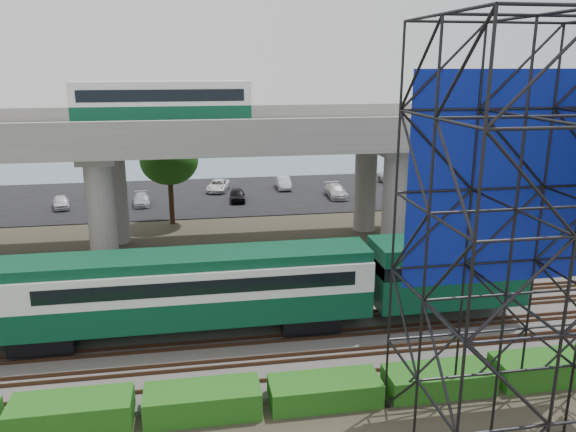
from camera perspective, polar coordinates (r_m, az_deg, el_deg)
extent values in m
plane|color=#474233|center=(28.08, -0.39, -13.72)|extent=(140.00, 140.00, 0.00)
cube|color=slate|center=(29.78, -1.02, -11.71)|extent=(90.00, 12.00, 0.20)
cube|color=black|center=(37.50, -2.99, -5.94)|extent=(90.00, 5.00, 0.08)
cube|color=black|center=(59.92, -5.63, 2.15)|extent=(90.00, 18.00, 0.08)
cube|color=slate|center=(81.47, -6.77, 5.61)|extent=(140.00, 40.00, 0.03)
cube|color=#472D1E|center=(25.62, 0.63, -16.09)|extent=(90.00, 0.08, 0.16)
cube|color=#472D1E|center=(26.84, 0.06, -14.51)|extent=(90.00, 0.08, 0.16)
cube|color=#472D1E|center=(27.32, -0.14, -13.93)|extent=(90.00, 0.08, 0.16)
cube|color=#472D1E|center=(28.57, -0.63, -12.54)|extent=(90.00, 0.08, 0.16)
cube|color=#472D1E|center=(29.06, -0.81, -12.03)|extent=(90.00, 0.08, 0.16)
cube|color=#472D1E|center=(30.33, -1.23, -10.79)|extent=(90.00, 0.08, 0.16)
cube|color=#472D1E|center=(30.83, -1.39, -10.34)|extent=(90.00, 0.08, 0.16)
cube|color=#472D1E|center=(32.12, -1.76, -9.24)|extent=(90.00, 0.08, 0.16)
cube|color=#472D1E|center=(32.63, -1.90, -8.84)|extent=(90.00, 0.08, 0.16)
cube|color=#472D1E|center=(33.94, -2.23, -7.85)|extent=(90.00, 0.08, 0.16)
cube|color=black|center=(30.14, -23.43, -11.22)|extent=(3.00, 2.20, 0.90)
cube|color=black|center=(29.72, 2.08, -10.25)|extent=(3.00, 2.20, 0.90)
cube|color=#094028|center=(28.73, -10.86, -8.94)|extent=(19.00, 3.00, 1.40)
cube|color=silver|center=(28.17, -11.00, -6.25)|extent=(19.00, 3.00, 1.50)
cube|color=#094028|center=(27.82, -11.11, -4.34)|extent=(19.00, 2.60, 0.50)
cube|color=black|center=(28.14, -8.96, -6.07)|extent=(15.00, 3.06, 0.70)
cube|color=#094028|center=(31.17, 15.81, -5.30)|extent=(8.00, 3.00, 3.40)
cube|color=#9E9B93|center=(40.73, -4.07, 8.20)|extent=(80.00, 12.00, 1.20)
cube|color=#9E9B93|center=(34.92, -3.16, 8.92)|extent=(80.00, 0.50, 1.10)
cube|color=#9E9B93|center=(46.31, -4.82, 10.47)|extent=(80.00, 0.50, 1.10)
cylinder|color=#9E9B93|center=(38.46, -18.40, 0.02)|extent=(1.80, 1.80, 8.00)
cylinder|color=#9E9B93|center=(45.19, -17.14, 2.34)|extent=(1.80, 1.80, 8.00)
cube|color=#9E9B93|center=(41.12, -18.14, 6.28)|extent=(2.40, 9.00, 0.60)
cylinder|color=#9E9B93|center=(40.45, 10.81, 1.28)|extent=(1.80, 1.80, 8.00)
cylinder|color=#9E9B93|center=(46.89, 7.87, 3.34)|extent=(1.80, 1.80, 8.00)
cube|color=#9E9B93|center=(42.98, 9.44, 7.19)|extent=(2.40, 9.00, 0.60)
cylinder|color=#9E9B93|center=(54.99, 26.11, 3.68)|extent=(1.80, 1.80, 8.00)
cube|color=black|center=(40.48, -12.48, 9.19)|extent=(12.00, 2.50, 0.70)
cube|color=#094028|center=(40.41, -12.55, 10.32)|extent=(12.00, 2.50, 0.90)
cube|color=silver|center=(40.33, -12.64, 11.87)|extent=(12.00, 2.50, 1.30)
cube|color=black|center=(40.33, -12.64, 11.94)|extent=(11.00, 2.56, 0.80)
cube|color=silver|center=(40.30, -12.70, 13.00)|extent=(12.00, 2.40, 0.30)
cube|color=#0D1E98|center=(23.02, 21.49, 3.40)|extent=(8.10, 0.08, 8.25)
cube|color=#134F12|center=(24.35, -21.13, -18.20)|extent=(4.60, 1.80, 1.20)
cube|color=#134F12|center=(23.83, -8.66, -18.10)|extent=(4.60, 1.80, 1.15)
cube|color=#134F12|center=(24.37, 3.75, -17.29)|extent=(4.60, 1.80, 1.03)
cube|color=#134F12|center=(25.85, 15.03, -15.78)|extent=(4.60, 1.80, 1.01)
cube|color=#134F12|center=(28.13, 24.63, -13.90)|extent=(4.60, 1.80, 1.12)
cylinder|color=#382314|center=(42.39, 15.78, -0.63)|extent=(0.44, 0.44, 4.80)
ellipsoid|color=#134F12|center=(41.65, 16.09, 3.61)|extent=(4.94, 4.94, 4.18)
cylinder|color=#382314|center=(49.56, -11.79, 1.91)|extent=(0.44, 0.44, 4.80)
ellipsoid|color=#134F12|center=(48.94, -11.99, 5.55)|extent=(4.94, 4.94, 4.18)
imported|color=black|center=(38.79, -24.26, -5.33)|extent=(5.98, 3.81, 1.54)
imported|color=silver|center=(58.15, -22.08, 1.32)|extent=(2.19, 3.72, 1.19)
imported|color=silver|center=(62.44, -18.79, 2.51)|extent=(1.22, 3.45, 1.13)
imported|color=#B2B3BB|center=(56.98, -14.66, 1.64)|extent=(1.89, 3.91, 1.10)
imported|color=silver|center=(61.66, -7.10, 3.09)|extent=(2.95, 4.67, 1.20)
imported|color=black|center=(56.88, -5.15, 2.14)|extent=(1.67, 3.76, 1.26)
imported|color=#B7BBBF|center=(62.36, -0.44, 3.40)|extent=(1.51, 3.99, 1.30)
imported|color=#B9B9B9|center=(58.53, 4.89, 2.54)|extent=(1.87, 4.48, 1.30)
imported|color=#B1B4B9|center=(65.65, 10.84, 3.74)|extent=(3.14, 5.10, 1.32)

